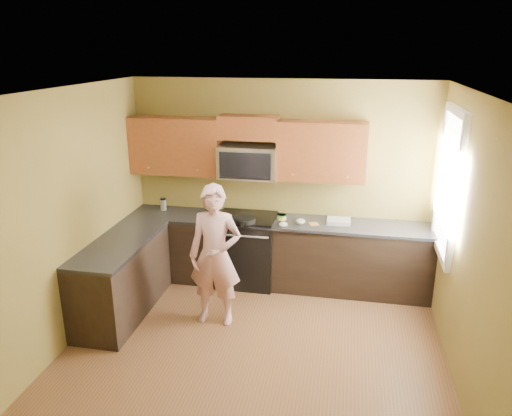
% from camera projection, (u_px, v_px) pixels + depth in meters
% --- Properties ---
extents(floor, '(4.00, 4.00, 0.00)m').
position_uv_depth(floor, '(251.00, 356.00, 5.14)').
color(floor, brown).
rests_on(floor, ground).
extents(ceiling, '(4.00, 4.00, 0.00)m').
position_uv_depth(ceiling, '(250.00, 93.00, 4.29)').
color(ceiling, white).
rests_on(ceiling, ground).
extents(wall_back, '(4.00, 0.00, 4.00)m').
position_uv_depth(wall_back, '(280.00, 182.00, 6.58)').
color(wall_back, brown).
rests_on(wall_back, ground).
extents(wall_front, '(4.00, 0.00, 4.00)m').
position_uv_depth(wall_front, '(183.00, 361.00, 2.85)').
color(wall_front, brown).
rests_on(wall_front, ground).
extents(wall_left, '(0.00, 4.00, 4.00)m').
position_uv_depth(wall_left, '(62.00, 223.00, 5.07)').
color(wall_left, brown).
rests_on(wall_left, ground).
extents(wall_right, '(0.00, 4.00, 4.00)m').
position_uv_depth(wall_right, '(471.00, 252.00, 4.36)').
color(wall_right, brown).
rests_on(wall_right, ground).
extents(cabinet_back_run, '(4.00, 0.60, 0.88)m').
position_uv_depth(cabinet_back_run, '(276.00, 253.00, 6.59)').
color(cabinet_back_run, black).
rests_on(cabinet_back_run, floor).
extents(cabinet_left_run, '(0.60, 1.60, 0.88)m').
position_uv_depth(cabinet_left_run, '(122.00, 279.00, 5.87)').
color(cabinet_left_run, black).
rests_on(cabinet_left_run, floor).
extents(countertop_back, '(4.00, 0.62, 0.04)m').
position_uv_depth(countertop_back, '(277.00, 221.00, 6.43)').
color(countertop_back, black).
rests_on(countertop_back, cabinet_back_run).
extents(countertop_left, '(0.62, 1.60, 0.04)m').
position_uv_depth(countertop_left, '(119.00, 243.00, 5.72)').
color(countertop_left, black).
rests_on(countertop_left, cabinet_left_run).
extents(stove, '(0.76, 0.65, 0.95)m').
position_uv_depth(stove, '(247.00, 249.00, 6.62)').
color(stove, black).
rests_on(stove, floor).
extents(microwave, '(0.76, 0.40, 0.42)m').
position_uv_depth(microwave, '(248.00, 177.00, 6.43)').
color(microwave, silver).
rests_on(microwave, wall_back).
extents(upper_cab_left, '(1.22, 0.33, 0.75)m').
position_uv_depth(upper_cab_left, '(177.00, 173.00, 6.64)').
color(upper_cab_left, brown).
rests_on(upper_cab_left, wall_back).
extents(upper_cab_right, '(1.12, 0.33, 0.75)m').
position_uv_depth(upper_cab_right, '(320.00, 180.00, 6.30)').
color(upper_cab_right, brown).
rests_on(upper_cab_right, wall_back).
extents(upper_cab_over_mw, '(0.76, 0.33, 0.30)m').
position_uv_depth(upper_cab_over_mw, '(249.00, 127.00, 6.26)').
color(upper_cab_over_mw, brown).
rests_on(upper_cab_over_mw, wall_back).
extents(window, '(0.06, 1.06, 1.66)m').
position_uv_depth(window, '(449.00, 184.00, 5.38)').
color(window, white).
rests_on(window, wall_right).
extents(woman, '(0.61, 0.40, 1.66)m').
position_uv_depth(woman, '(215.00, 256.00, 5.56)').
color(woman, '#D46A77').
rests_on(woman, floor).
extents(frying_pan, '(0.33, 0.51, 0.06)m').
position_uv_depth(frying_pan, '(244.00, 222.00, 6.26)').
color(frying_pan, black).
rests_on(frying_pan, stove).
extents(butter_tub, '(0.14, 0.14, 0.09)m').
position_uv_depth(butter_tub, '(282.00, 220.00, 6.44)').
color(butter_tub, yellow).
rests_on(butter_tub, countertop_back).
extents(toast_slice, '(0.14, 0.14, 0.01)m').
position_uv_depth(toast_slice, '(314.00, 224.00, 6.26)').
color(toast_slice, '#B27F47').
rests_on(toast_slice, countertop_back).
extents(napkin_a, '(0.14, 0.15, 0.06)m').
position_uv_depth(napkin_a, '(283.00, 225.00, 6.17)').
color(napkin_a, silver).
rests_on(napkin_a, countertop_back).
extents(napkin_b, '(0.12, 0.13, 0.07)m').
position_uv_depth(napkin_b, '(300.00, 221.00, 6.28)').
color(napkin_b, silver).
rests_on(napkin_b, countertop_back).
extents(dish_towel, '(0.30, 0.24, 0.05)m').
position_uv_depth(dish_towel, '(339.00, 221.00, 6.31)').
color(dish_towel, silver).
rests_on(dish_towel, countertop_back).
extents(travel_mug, '(0.09, 0.09, 0.17)m').
position_uv_depth(travel_mug, '(164.00, 210.00, 6.81)').
color(travel_mug, silver).
rests_on(travel_mug, countertop_back).
extents(glass_b, '(0.08, 0.08, 0.12)m').
position_uv_depth(glass_b, '(212.00, 207.00, 6.76)').
color(glass_b, silver).
rests_on(glass_b, countertop_back).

